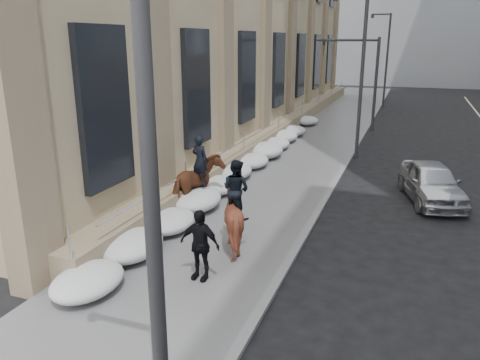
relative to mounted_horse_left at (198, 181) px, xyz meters
The scene contains 13 objects.
ground 4.48m from the mounted_horse_left, 71.18° to the right, with size 140.00×140.00×0.00m, color black.
sidewalk 6.15m from the mounted_horse_left, 76.62° to the left, with size 5.00×80.00×0.12m, color #5B5B5E.
curb 7.21m from the mounted_horse_left, 55.68° to the left, with size 0.24×80.00×0.12m, color slate.
bg_building_far 68.62m from the mounted_horse_left, 93.88° to the left, with size 24.00×12.00×20.00m, color gray.
streetlight_near 11.46m from the mounted_horse_left, 67.73° to the right, with size 1.71×0.24×8.00m.
streetlight_mid 11.27m from the mounted_horse_left, 67.28° to the left, with size 1.71×0.24×8.00m.
streetlight_far 30.37m from the mounted_horse_left, 82.11° to the left, with size 1.71×0.24×8.00m.
traffic_signal 18.45m from the mounted_horse_left, 79.01° to the left, with size 4.10×0.22×6.00m.
snow_bank 4.05m from the mounted_horse_left, 90.29° to the left, with size 1.70×18.10×0.76m.
mounted_horse_left is the anchor object (origin of this frame).
mounted_horse_right 3.47m from the mounted_horse_left, 48.09° to the right, with size 1.84×1.96×2.56m.
pedestrian 5.07m from the mounted_horse_left, 64.35° to the right, with size 1.06×0.44×1.81m, color black.
car_silver 8.72m from the mounted_horse_left, 27.70° to the left, with size 1.74×4.33×1.47m, color #B1B3B9.
Camera 1 is at (5.34, -9.98, 5.86)m, focal length 35.00 mm.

